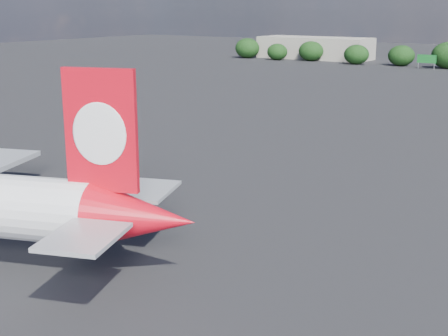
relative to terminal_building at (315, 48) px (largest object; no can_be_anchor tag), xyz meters
The scene contains 3 objects.
ground 147.19m from the terminal_building, 63.78° to the right, with size 500.00×500.00×0.00m, color black.
terminal_building is the anchor object (origin of this frame).
highway_sign 49.66m from the terminal_building, 18.80° to the right, with size 6.00×0.30×4.50m.
Camera 1 is at (41.18, -24.98, 19.72)m, focal length 50.00 mm.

